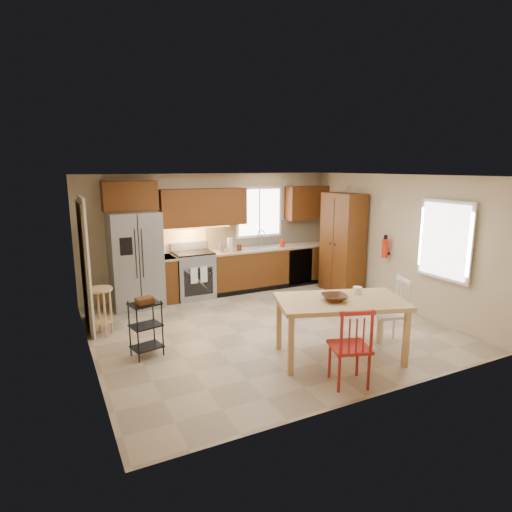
{
  "coord_description": "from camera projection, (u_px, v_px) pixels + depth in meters",
  "views": [
    {
      "loc": [
        -3.19,
        -5.94,
        2.63
      ],
      "look_at": [
        -0.02,
        0.4,
        1.15
      ],
      "focal_mm": 30.0,
      "sensor_mm": 36.0,
      "label": 1
    }
  ],
  "objects": [
    {
      "name": "floor",
      "position": [
        268.0,
        328.0,
        7.14
      ],
      "size": [
        5.5,
        5.5,
        0.0
      ],
      "primitive_type": "plane",
      "color": "tan",
      "rests_on": "ground"
    },
    {
      "name": "ceiling",
      "position": [
        268.0,
        176.0,
        6.63
      ],
      "size": [
        5.5,
        5.0,
        0.02
      ],
      "primitive_type": "cube",
      "color": "silver",
      "rests_on": "ground"
    },
    {
      "name": "wall_back",
      "position": [
        213.0,
        233.0,
        9.07
      ],
      "size": [
        5.5,
        0.02,
        2.5
      ],
      "primitive_type": "cube",
      "color": "#CCB793",
      "rests_on": "ground"
    },
    {
      "name": "wall_front",
      "position": [
        375.0,
        295.0,
        4.7
      ],
      "size": [
        5.5,
        0.02,
        2.5
      ],
      "primitive_type": "cube",
      "color": "#CCB793",
      "rests_on": "ground"
    },
    {
      "name": "wall_left",
      "position": [
        86.0,
        273.0,
        5.68
      ],
      "size": [
        0.02,
        5.0,
        2.5
      ],
      "primitive_type": "cube",
      "color": "#CCB793",
      "rests_on": "ground"
    },
    {
      "name": "wall_right",
      "position": [
        396.0,
        241.0,
        8.09
      ],
      "size": [
        0.02,
        5.0,
        2.5
      ],
      "primitive_type": "cube",
      "color": "#CCB793",
      "rests_on": "ground"
    },
    {
      "name": "refrigerator",
      "position": [
        136.0,
        260.0,
        8.07
      ],
      "size": [
        0.92,
        0.75,
        1.82
      ],
      "primitive_type": "cube",
      "color": "gray",
      "rests_on": "floor"
    },
    {
      "name": "range_stove",
      "position": [
        194.0,
        275.0,
        8.72
      ],
      "size": [
        0.76,
        0.63,
        0.92
      ],
      "primitive_type": "cube",
      "color": "gray",
      "rests_on": "floor"
    },
    {
      "name": "base_cabinet_narrow",
      "position": [
        167.0,
        279.0,
        8.49
      ],
      "size": [
        0.3,
        0.6,
        0.9
      ],
      "primitive_type": "cube",
      "color": "#592C10",
      "rests_on": "floor"
    },
    {
      "name": "base_cabinet_run",
      "position": [
        272.0,
        267.0,
        9.54
      ],
      "size": [
        2.92,
        0.6,
        0.9
      ],
      "primitive_type": "cube",
      "color": "#592C10",
      "rests_on": "floor"
    },
    {
      "name": "dishwasher",
      "position": [
        300.0,
        267.0,
        9.53
      ],
      "size": [
        0.6,
        0.02,
        0.78
      ],
      "primitive_type": "cube",
      "color": "black",
      "rests_on": "floor"
    },
    {
      "name": "backsplash",
      "position": [
        266.0,
        233.0,
        9.64
      ],
      "size": [
        2.92,
        0.03,
        0.55
      ],
      "primitive_type": "cube",
      "color": "beige",
      "rests_on": "wall_back"
    },
    {
      "name": "upper_over_fridge",
      "position": [
        130.0,
        196.0,
        8.0
      ],
      "size": [
        1.0,
        0.35,
        0.55
      ],
      "primitive_type": "cube",
      "color": "#5E340F",
      "rests_on": "wall_back"
    },
    {
      "name": "upper_left_block",
      "position": [
        203.0,
        207.0,
        8.69
      ],
      "size": [
        1.8,
        0.35,
        0.75
      ],
      "primitive_type": "cube",
      "color": "#5E340F",
      "rests_on": "wall_back"
    },
    {
      "name": "upper_right_block",
      "position": [
        307.0,
        203.0,
        9.79
      ],
      "size": [
        1.0,
        0.35,
        0.75
      ],
      "primitive_type": "cube",
      "color": "#5E340F",
      "rests_on": "wall_back"
    },
    {
      "name": "window_back",
      "position": [
        259.0,
        212.0,
        9.46
      ],
      "size": [
        1.12,
        0.04,
        1.12
      ],
      "primitive_type": "cube",
      "color": "white",
      "rests_on": "wall_back"
    },
    {
      "name": "sink",
      "position": [
        265.0,
        249.0,
        9.37
      ],
      "size": [
        0.62,
        0.46,
        0.16
      ],
      "primitive_type": "cube",
      "color": "gray",
      "rests_on": "base_cabinet_run"
    },
    {
      "name": "undercab_glow",
      "position": [
        190.0,
        228.0,
        8.62
      ],
      "size": [
        1.6,
        0.3,
        0.01
      ],
      "primitive_type": "cube",
      "color": "#FFBF66",
      "rests_on": "wall_back"
    },
    {
      "name": "soap_bottle",
      "position": [
        282.0,
        243.0,
        9.42
      ],
      "size": [
        0.09,
        0.09,
        0.19
      ],
      "primitive_type": "imported",
      "color": "red",
      "rests_on": "base_cabinet_run"
    },
    {
      "name": "paper_towel",
      "position": [
        230.0,
        245.0,
        8.92
      ],
      "size": [
        0.12,
        0.12,
        0.28
      ],
      "primitive_type": "cylinder",
      "color": "white",
      "rests_on": "base_cabinet_run"
    },
    {
      "name": "canister_steel",
      "position": [
        221.0,
        248.0,
        8.84
      ],
      "size": [
        0.11,
        0.11,
        0.18
      ],
      "primitive_type": "cylinder",
      "color": "gray",
      "rests_on": "base_cabinet_run"
    },
    {
      "name": "canister_wood",
      "position": [
        239.0,
        247.0,
        8.99
      ],
      "size": [
        0.1,
        0.1,
        0.14
      ],
      "primitive_type": "cylinder",
      "color": "#482D13",
      "rests_on": "base_cabinet_run"
    },
    {
      "name": "pantry",
      "position": [
        342.0,
        243.0,
        9.04
      ],
      "size": [
        0.5,
        0.95,
        2.1
      ],
      "primitive_type": "cube",
      "color": "#592C10",
      "rests_on": "floor"
    },
    {
      "name": "fire_extinguisher",
      "position": [
        385.0,
        248.0,
        8.2
      ],
      "size": [
        0.12,
        0.12,
        0.36
      ],
      "primitive_type": "cylinder",
      "color": "red",
      "rests_on": "wall_right"
    },
    {
      "name": "window_right",
      "position": [
        445.0,
        240.0,
        7.01
      ],
      "size": [
        0.04,
        1.02,
        1.32
      ],
      "primitive_type": "cube",
      "color": "white",
      "rests_on": "wall_right"
    },
    {
      "name": "doorway",
      "position": [
        84.0,
        267.0,
        6.89
      ],
      "size": [
        0.04,
        0.95,
        2.1
      ],
      "primitive_type": "cube",
      "color": "#8C7A59",
      "rests_on": "wall_left"
    },
    {
      "name": "dining_table",
      "position": [
        339.0,
        329.0,
        5.94
      ],
      "size": [
        1.94,
        1.47,
        0.84
      ],
      "primitive_type": null,
      "rotation": [
        0.0,
        0.0,
        -0.32
      ],
      "color": "tan",
      "rests_on": "floor"
    },
    {
      "name": "chair_red",
      "position": [
        350.0,
        345.0,
        5.2
      ],
      "size": [
        0.6,
        0.6,
        1.01
      ],
      "primitive_type": null,
      "rotation": [
        0.0,
        0.0,
        -0.32
      ],
      "color": "#AC241A",
      "rests_on": "floor"
    },
    {
      "name": "chair_white",
      "position": [
        389.0,
        312.0,
        6.38
      ],
      "size": [
        0.6,
        0.6,
        1.01
      ],
      "primitive_type": null,
      "rotation": [
        0.0,
        0.0,
        1.25
      ],
      "color": "white",
      "rests_on": "floor"
    },
    {
      "name": "table_bowl",
      "position": [
        334.0,
        301.0,
        5.8
      ],
      "size": [
        0.44,
        0.44,
        0.09
      ],
      "primitive_type": "imported",
      "rotation": [
        0.0,
        0.0,
        -0.32
      ],
      "color": "#482D13",
      "rests_on": "dining_table"
    },
    {
      "name": "table_jar",
      "position": [
        357.0,
        292.0,
        6.1
      ],
      "size": [
        0.18,
        0.18,
        0.16
      ],
      "primitive_type": "cylinder",
      "rotation": [
        0.0,
        0.0,
        -0.32
      ],
      "color": "white",
      "rests_on": "dining_table"
    },
    {
      "name": "bar_stool",
      "position": [
        102.0,
        312.0,
        6.76
      ],
      "size": [
        0.47,
        0.47,
        0.78
      ],
      "primitive_type": null,
      "rotation": [
        0.0,
        0.0,
        -0.31
      ],
      "color": "tan",
      "rests_on": "floor"
    },
    {
      "name": "utility_cart",
      "position": [
        146.0,
        329.0,
        6.0
      ],
      "size": [
        0.47,
        0.4,
        0.81
      ],
      "primitive_type": null,
      "rotation": [
        0.0,
        0.0,
        0.22
      ],
      "color": "black",
      "rests_on": "floor"
    }
  ]
}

